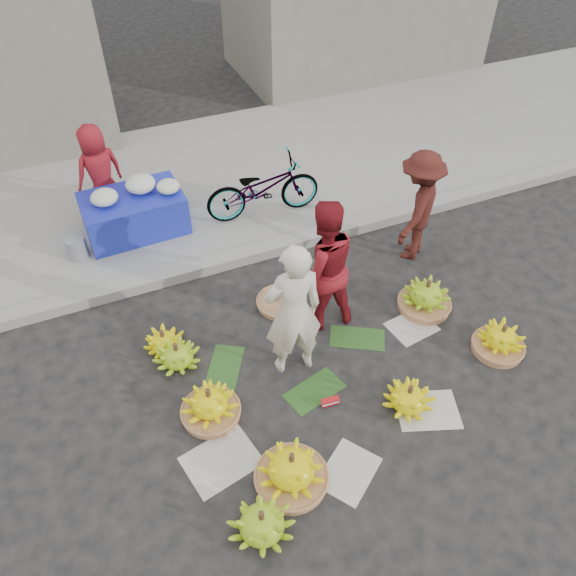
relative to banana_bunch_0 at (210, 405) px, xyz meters
name	(u,v)px	position (x,y,z in m)	size (l,w,h in m)	color
ground	(315,375)	(1.23, 0.05, -0.18)	(80.00, 80.00, 0.00)	black
curb	(247,255)	(1.23, 2.25, -0.11)	(40.00, 0.25, 0.15)	gray
sidewalk	(203,180)	(1.23, 4.35, -0.12)	(40.00, 4.00, 0.12)	gray
newspaper_scatter	(348,432)	(1.23, -0.75, -0.18)	(3.20, 1.80, 0.00)	silver
banana_leaves	(300,364)	(1.13, 0.25, -0.18)	(2.00, 1.00, 0.00)	#224D19
banana_bunch_0	(210,405)	(0.00, 0.00, 0.00)	(0.70, 0.70, 0.43)	#A76E46
banana_bunch_1	(262,523)	(0.05, -1.36, -0.03)	(0.69, 0.69, 0.35)	#7AB519
banana_bunch_2	(292,470)	(0.48, -1.02, 0.02)	(0.71, 0.71, 0.47)	#A76E46
banana_bunch_3	(409,398)	(1.96, -0.71, -0.04)	(0.61, 0.61, 0.33)	#FFF20C
banana_bunch_4	(500,340)	(3.35, -0.45, -0.01)	(0.62, 0.62, 0.41)	#A76E46
banana_bunch_5	(426,296)	(2.95, 0.48, 0.01)	(0.66, 0.66, 0.45)	#A76E46
banana_bunch_6	(177,355)	(-0.13, 0.82, -0.04)	(0.53, 0.53, 0.32)	#7AB519
banana_bunch_7	(164,341)	(-0.22, 1.10, -0.06)	(0.52, 0.52, 0.29)	#FFF20C
basket_spare	(281,302)	(1.31, 1.24, -0.15)	(0.60, 0.60, 0.07)	#A76E46
incense_stack	(330,402)	(1.21, -0.37, -0.14)	(0.19, 0.06, 0.08)	red
vendor_cream	(293,312)	(1.06, 0.28, 0.69)	(0.63, 0.42, 1.73)	#F3E7CD
vendor_red	(322,266)	(1.65, 0.82, 0.67)	(0.83, 0.65, 1.70)	maroon
man_striped	(418,207)	(3.36, 1.48, 0.60)	(1.02, 0.58, 1.57)	maroon
flower_table	(134,211)	(-0.03, 3.34, 0.27)	(1.40, 0.91, 0.79)	#1A22AC
grey_bucket	(77,248)	(-0.90, 3.06, 0.09)	(0.27, 0.27, 0.31)	gray
flower_vendor	(100,172)	(-0.33, 3.91, 0.64)	(0.69, 0.45, 1.41)	maroon
bicycle	(263,188)	(1.77, 3.01, 0.38)	(1.68, 0.59, 0.88)	gray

